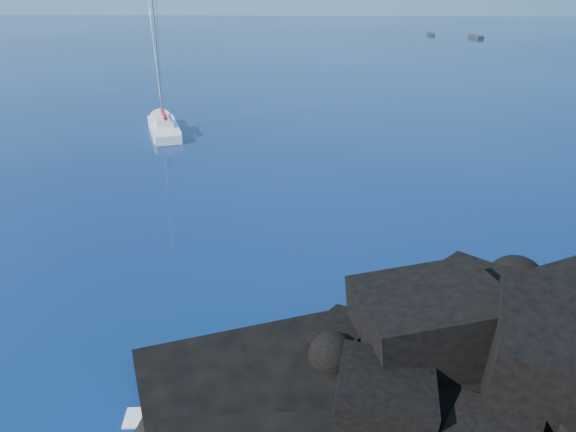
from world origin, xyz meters
name	(u,v)px	position (x,y,z in m)	size (l,w,h in m)	color
headland	(540,425)	(13.00, 3.00, 0.00)	(24.00, 24.00, 3.60)	black
surf_foam	(291,376)	(5.00, 5.00, 0.00)	(10.00, 8.00, 0.06)	white
sailboat	(164,133)	(-7.75, 38.11, 0.00)	(2.37, 11.30, 11.85)	white
distant_boat_a	(431,35)	(33.75, 130.77, 0.00)	(1.28, 4.13, 0.55)	#28282D
distant_boat_b	(476,38)	(42.63, 123.92, 0.00)	(1.46, 4.70, 0.63)	#26262B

